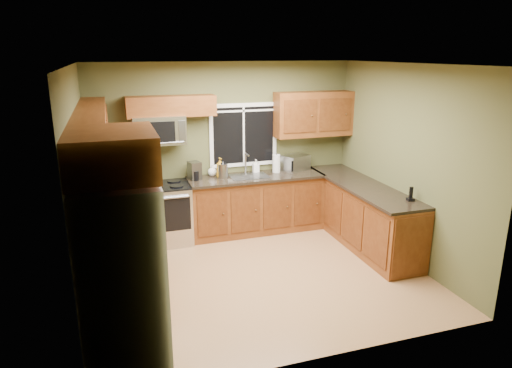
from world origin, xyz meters
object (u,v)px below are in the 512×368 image
microwave (159,130)px  kettle (223,170)px  paper_towel_roll (276,164)px  toaster_oven (296,163)px  cordless_phone (411,197)px  soap_bottle_c (212,170)px  coffee_maker (195,171)px  soap_bottle_a (220,168)px  range (165,213)px  soap_bottle_b (256,166)px  refrigerator (123,277)px

microwave → kettle: microwave is taller
kettle → paper_towel_roll: paper_towel_roll is taller
toaster_oven → cordless_phone: size_ratio=2.63×
microwave → soap_bottle_c: size_ratio=4.30×
coffee_maker → soap_bottle_a: bearing=-1.3°
microwave → soap_bottle_c: bearing=6.7°
range → microwave: bearing=90.0°
soap_bottle_b → soap_bottle_c: soap_bottle_b is taller
cordless_phone → toaster_oven: bearing=113.1°
microwave → coffee_maker: 0.83m
range → cordless_phone: bearing=-30.9°
soap_bottle_a → soap_bottle_c: 0.18m
toaster_oven → kettle: size_ratio=1.83×
kettle → soap_bottle_a: soap_bottle_a is taller
soap_bottle_c → paper_towel_roll: bearing=-5.8°
cordless_phone → kettle: bearing=138.3°
microwave → soap_bottle_b: (1.53, 0.09, -0.68)m
soap_bottle_a → soap_bottle_c: (-0.10, 0.14, -0.07)m
soap_bottle_b → paper_towel_roll: bearing=-18.6°
refrigerator → paper_towel_roll: refrigerator is taller
soap_bottle_b → refrigerator: bearing=-126.5°
cordless_phone → coffee_maker: bearing=142.9°
coffee_maker → toaster_oven: bearing=1.6°
toaster_oven → paper_towel_roll: size_ratio=1.56×
soap_bottle_c → soap_bottle_a: bearing=-54.3°
kettle → microwave: bearing=175.1°
range → paper_towel_roll: bearing=3.8°
soap_bottle_a → coffee_maker: bearing=178.7°
soap_bottle_a → toaster_oven: bearing=2.5°
paper_towel_roll → soap_bottle_b: paper_towel_roll is taller
soap_bottle_c → refrigerator: bearing=-116.4°
toaster_oven → cordless_phone: (0.83, -1.96, -0.07)m
kettle → cordless_phone: size_ratio=1.43×
coffee_maker → kettle: 0.44m
kettle → cordless_phone: bearing=-41.7°
range → kettle: bearing=3.4°
range → toaster_oven: bearing=3.8°
kettle → paper_towel_roll: bearing=4.2°
paper_towel_roll → range: bearing=-176.2°
range → kettle: kettle is taller
soap_bottle_c → cordless_phone: bearing=-42.5°
toaster_oven → soap_bottle_b: (-0.67, 0.08, -0.02)m
microwave → soap_bottle_a: microwave is taller
toaster_oven → soap_bottle_b: size_ratio=2.36×
toaster_oven → soap_bottle_a: (-1.30, -0.06, 0.03)m
range → kettle: (0.94, 0.06, 0.60)m
coffee_maker → soap_bottle_c: bearing=23.4°
paper_towel_roll → coffee_maker: bearing=-179.0°
paper_towel_roll → soap_bottle_c: 1.06m
cordless_phone → range: bearing=149.1°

